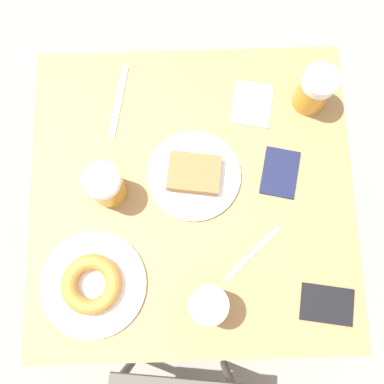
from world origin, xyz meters
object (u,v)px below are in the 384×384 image
(beer_mug_center, at_px, (315,90))
(passport_near_edge, at_px, (327,304))
(beer_mug_left, at_px, (208,304))
(beer_mug_right, at_px, (106,186))
(plate_with_cake, at_px, (194,174))
(passport_far_edge, at_px, (280,173))
(plate_with_donut, at_px, (92,284))
(napkin_folded, at_px, (252,104))
(knife, at_px, (119,101))
(fork, at_px, (252,253))

(beer_mug_center, distance_m, passport_near_edge, 0.53)
(beer_mug_left, bearing_deg, passport_near_edge, 177.59)
(beer_mug_right, bearing_deg, passport_near_edge, 150.76)
(beer_mug_center, bearing_deg, beer_mug_right, 23.99)
(plate_with_cake, xyz_separation_m, passport_far_edge, (-0.22, -0.00, -0.01))
(beer_mug_right, bearing_deg, plate_with_cake, -170.60)
(plate_with_donut, xyz_separation_m, passport_far_edge, (-0.47, -0.27, -0.02))
(napkin_folded, height_order, passport_near_edge, passport_near_edge)
(beer_mug_right, xyz_separation_m, passport_far_edge, (-0.43, -0.04, -0.06))
(beer_mug_center, relative_size, beer_mug_right, 1.00)
(napkin_folded, bearing_deg, plate_with_cake, 50.15)
(beer_mug_left, xyz_separation_m, passport_near_edge, (-0.29, 0.01, -0.06))
(beer_mug_right, relative_size, knife, 0.63)
(plate_with_donut, relative_size, beer_mug_center, 1.94)
(fork, bearing_deg, plate_with_donut, 9.23)
(plate_with_cake, xyz_separation_m, beer_mug_right, (0.21, 0.04, 0.05))
(plate_with_cake, distance_m, napkin_folded, 0.25)
(beer_mug_right, xyz_separation_m, napkin_folded, (-0.37, -0.23, -0.06))
(napkin_folded, distance_m, passport_near_edge, 0.54)
(beer_mug_center, bearing_deg, napkin_folded, 2.15)
(beer_mug_right, bearing_deg, beer_mug_center, -156.01)
(beer_mug_center, bearing_deg, passport_near_edge, 90.16)
(beer_mug_center, distance_m, fork, 0.44)
(plate_with_donut, bearing_deg, beer_mug_right, -99.37)
(plate_with_cake, relative_size, fork, 1.63)
(knife, bearing_deg, fork, 128.97)
(beer_mug_center, bearing_deg, plate_with_donut, 39.54)
(plate_with_cake, distance_m, beer_mug_center, 0.37)
(passport_far_edge, bearing_deg, beer_mug_center, -114.33)
(fork, bearing_deg, beer_mug_center, -113.15)
(napkin_folded, xyz_separation_m, fork, (0.02, 0.39, -0.00))
(fork, bearing_deg, passport_near_edge, 143.73)
(plate_with_donut, xyz_separation_m, passport_near_edge, (-0.56, 0.06, -0.02))
(plate_with_cake, bearing_deg, napkin_folded, -129.85)
(plate_with_donut, height_order, passport_near_edge, plate_with_donut)
(beer_mug_left, relative_size, beer_mug_center, 1.00)
(plate_with_donut, height_order, beer_mug_center, beer_mug_center)
(passport_far_edge, bearing_deg, beer_mug_left, 57.92)
(beer_mug_center, xyz_separation_m, passport_far_edge, (0.09, 0.20, -0.06))
(beer_mug_right, bearing_deg, plate_with_donut, 80.63)
(beer_mug_right, distance_m, passport_near_edge, 0.60)
(beer_mug_right, height_order, fork, beer_mug_right)
(plate_with_cake, bearing_deg, passport_far_edge, -179.64)
(plate_with_cake, height_order, passport_far_edge, plate_with_cake)
(fork, relative_size, passport_far_edge, 1.03)
(passport_near_edge, xyz_separation_m, passport_far_edge, (0.09, -0.33, 0.00))
(plate_with_cake, distance_m, plate_with_donut, 0.37)
(plate_with_donut, xyz_separation_m, beer_mug_left, (-0.27, 0.05, 0.05))
(plate_with_cake, height_order, beer_mug_right, beer_mug_right)
(plate_with_cake, height_order, beer_mug_left, beer_mug_left)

